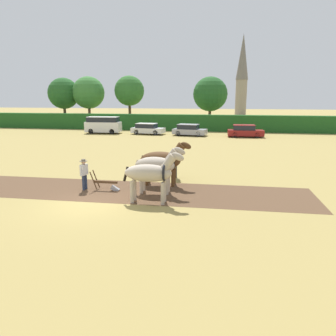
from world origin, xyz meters
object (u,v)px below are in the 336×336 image
(draft_horse_trail_left, at_px, (162,160))
(parked_car_left, at_px, (148,129))
(tree_center_left, at_px, (129,91))
(parked_car_center_left, at_px, (189,130))
(tree_far_left, at_px, (64,94))
(parked_van, at_px, (103,125))
(church_spire, at_px, (242,74))
(draft_horse_lead_left, at_px, (151,173))
(draft_horse_lead_right, at_px, (157,166))
(farmer_beside_team, at_px, (175,161))
(farmer_at_plow, at_px, (84,172))
(tree_left, at_px, (88,93))
(plow, at_px, (108,185))
(parked_car_center, at_px, (245,131))
(tree_center, at_px, (210,94))

(draft_horse_trail_left, height_order, parked_car_left, draft_horse_trail_left)
(tree_center_left, distance_m, parked_car_center_left, 16.49)
(tree_far_left, height_order, parked_van, tree_far_left)
(church_spire, bearing_deg, parked_car_left, -106.87)
(church_spire, relative_size, parked_car_left, 4.42)
(tree_far_left, distance_m, draft_horse_lead_left, 44.58)
(draft_horse_lead_right, height_order, draft_horse_trail_left, draft_horse_trail_left)
(farmer_beside_team, bearing_deg, parked_car_left, 130.33)
(draft_horse_lead_right, xyz_separation_m, farmer_at_plow, (-3.90, -0.13, -0.47))
(tree_far_left, height_order, draft_horse_lead_left, tree_far_left)
(tree_left, relative_size, parked_car_center_left, 1.83)
(plow, relative_size, parked_car_center, 0.36)
(church_spire, xyz_separation_m, draft_horse_lead_right, (-6.42, -69.68, -8.89))
(church_spire, bearing_deg, draft_horse_trail_left, -95.41)
(tree_left, bearing_deg, draft_horse_lead_left, -62.83)
(tree_center, relative_size, farmer_at_plow, 4.81)
(parked_van, bearing_deg, draft_horse_lead_left, -67.31)
(plow, relative_size, parked_car_left, 0.35)
(tree_center, relative_size, parked_car_center_left, 1.79)
(tree_left, height_order, tree_center, tree_left)
(parked_car_center, bearing_deg, parked_car_center_left, 175.84)
(farmer_at_plow, height_order, parked_car_left, farmer_at_plow)
(tree_left, bearing_deg, draft_horse_lead_right, -61.88)
(draft_horse_lead_left, distance_m, parked_van, 30.46)
(farmer_at_plow, bearing_deg, draft_horse_lead_right, 13.05)
(tree_center_left, relative_size, plow, 5.27)
(tree_left, distance_m, draft_horse_lead_left, 42.70)
(tree_far_left, bearing_deg, draft_horse_lead_right, -56.66)
(parked_car_center_left, bearing_deg, parked_car_center, 7.10)
(church_spire, bearing_deg, parked_van, -113.93)
(tree_far_left, bearing_deg, plow, -59.74)
(plow, xyz_separation_m, farmer_at_plow, (-1.26, -0.07, 0.64))
(parked_car_center_left, bearing_deg, draft_horse_trail_left, -77.83)
(tree_far_left, bearing_deg, draft_horse_trail_left, -55.51)
(tree_far_left, distance_m, draft_horse_trail_left, 41.91)
(tree_center, distance_m, parked_car_center, 13.94)
(parked_van, xyz_separation_m, parked_car_center_left, (11.68, -0.62, -0.43))
(tree_center, xyz_separation_m, farmer_at_plow, (-4.44, -37.44, -4.25))
(tree_center_left, relative_size, draft_horse_trail_left, 2.72)
(tree_center, bearing_deg, plow, -94.87)
(farmer_beside_team, distance_m, parked_car_left, 23.77)
(parked_van, bearing_deg, draft_horse_trail_left, -64.64)
(tree_center_left, xyz_separation_m, parked_car_center_left, (11.11, -11.10, -5.02))
(tree_center_left, height_order, church_spire, church_spire)
(tree_center, xyz_separation_m, church_spire, (5.88, 32.36, 5.11))
(draft_horse_trail_left, xyz_separation_m, parked_van, (-12.96, 24.37, -0.28))
(farmer_beside_team, xyz_separation_m, parked_car_center, (5.14, 21.83, -0.31))
(plow, xyz_separation_m, parked_car_left, (-4.22, 25.95, 0.38))
(plow, bearing_deg, tree_center_left, 103.76)
(tree_left, distance_m, tree_center_left, 6.95)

